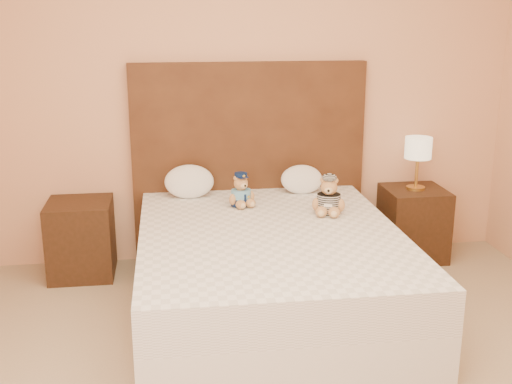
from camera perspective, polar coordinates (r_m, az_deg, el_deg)
The scene contains 10 objects.
room_walls at distance 3.00m, azimuth 3.79°, elevation 14.86°, with size 4.04×4.52×2.72m.
bed at distance 4.05m, azimuth 1.26°, elevation -7.15°, with size 1.60×2.00×0.55m.
headboard at distance 4.86m, azimuth -0.61°, elevation 2.65°, with size 1.75×0.08×1.50m, color #502D18.
nightstand_left at distance 4.80m, azimuth -15.27°, elevation -4.02°, with size 0.45×0.45×0.55m, color #391F12.
nightstand_right at distance 5.10m, azimuth 13.79°, elevation -2.72°, with size 0.45×0.45×0.55m, color #391F12.
lamp at distance 4.96m, azimuth 14.22°, elevation 3.59°, with size 0.20×0.20×0.40m.
teddy_police at distance 4.42m, azimuth -1.35°, elevation 0.21°, with size 0.20×0.19×0.23m, color #AF7644, non-canonical shape.
teddy_prisoner at distance 4.27m, azimuth 6.49°, elevation -0.31°, with size 0.23×0.22×0.26m, color #AF7644, non-canonical shape.
pillow_left at distance 4.67m, azimuth -5.96°, elevation 1.07°, with size 0.36×0.23×0.25m, color white.
pillow_right at distance 4.77m, azimuth 4.09°, elevation 1.25°, with size 0.31×0.20×0.22m, color white.
Camera 1 is at (-0.61, -2.48, 1.85)m, focal length 45.00 mm.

